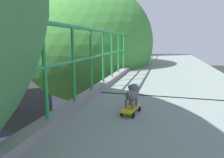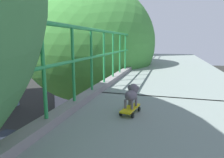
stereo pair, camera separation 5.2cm
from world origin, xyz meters
name	(u,v)px [view 1 (the left image)]	position (x,y,z in m)	size (l,w,h in m)	color
green_railing	(47,105)	(-0.25, 0.00, 6.06)	(0.20, 27.48, 1.23)	gray
city_bus	(87,82)	(-7.89, 20.13, 1.96)	(2.74, 11.48, 3.49)	white
roadside_tree_mid	(86,44)	(-2.41, 6.63, 6.65)	(5.86, 5.86, 9.28)	brown
toy_skateboard	(131,109)	(0.61, 0.71, 5.85)	(0.25, 0.46, 0.09)	yellow
small_dog	(132,93)	(0.62, 0.77, 6.07)	(0.20, 0.35, 0.31)	#615965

